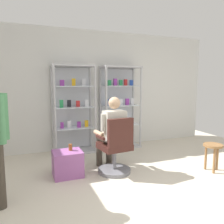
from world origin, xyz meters
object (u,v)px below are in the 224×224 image
Objects in this scene: display_cabinet_left at (73,109)px; display_cabinet_right at (119,106)px; storage_crate at (68,164)px; office_chair at (116,151)px; seated_shopkeeper at (111,130)px; tea_glass at (70,147)px; wooden_stool at (213,150)px.

display_cabinet_right is (1.10, -0.00, 0.01)m from display_cabinet_left.
storage_crate is at bearing -106.07° from display_cabinet_left.
office_chair is 0.74× the size of seated_shopkeeper.
display_cabinet_left reaches higher than tea_glass.
display_cabinet_right is 1.73m from office_chair.
seated_shopkeeper is 2.76× the size of storage_crate.
display_cabinet_left is 1.53m from storage_crate.
wooden_stool is at bearing -16.33° from storage_crate.
display_cabinet_left reaches higher than office_chair.
tea_glass reaches higher than storage_crate.
display_cabinet_right is 2.09m from storage_crate.
display_cabinet_left is 2.88m from wooden_stool.
tea_glass is at bearing -103.96° from display_cabinet_left.
office_chair is 0.82m from storage_crate.
office_chair reaches higher than wooden_stool.
storage_crate is 0.98× the size of wooden_stool.
display_cabinet_right is 1.51m from seated_shopkeeper.
office_chair reaches higher than storage_crate.
display_cabinet_right is at bearing -0.05° from display_cabinet_left.
seated_shopkeeper is 0.74m from tea_glass.
storage_crate is at bearing 177.89° from seated_shopkeeper.
display_cabinet_right is 4.07× the size of storage_crate.
tea_glass reaches higher than wooden_stool.
display_cabinet_left is at bearing 105.36° from office_chair.
tea_glass is at bearing 162.75° from office_chair.
storage_crate is at bearing -138.88° from display_cabinet_right.
wooden_stool is (1.62, -0.67, -0.34)m from seated_shopkeeper.
office_chair is 2.06× the size of storage_crate.
wooden_stool is (2.31, -0.73, -0.09)m from tea_glass.
office_chair is at bearing -17.25° from tea_glass.
display_cabinet_left is at bearing 76.04° from tea_glass.
seated_shopkeeper reaches higher than wooden_stool.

